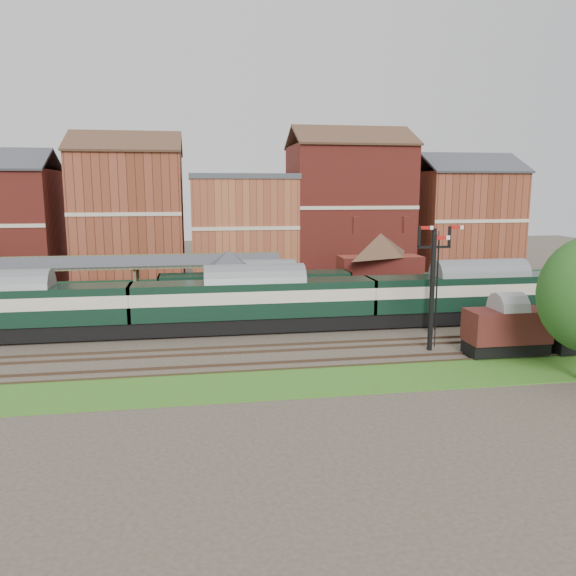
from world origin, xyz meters
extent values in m
plane|color=#473D33|center=(0.00, 0.00, 0.00)|extent=(160.00, 160.00, 0.00)
cube|color=#2D6619|center=(0.00, 16.00, 0.03)|extent=(90.00, 4.50, 0.06)
cube|color=#2D6619|center=(0.00, -12.00, 0.03)|extent=(90.00, 5.00, 0.06)
cube|color=#193823|center=(0.00, 18.00, 0.75)|extent=(90.00, 0.12, 1.50)
cube|color=#2D2D2D|center=(-5.00, 9.75, 0.50)|extent=(55.00, 3.40, 1.00)
cube|color=#627050|center=(-3.00, 3.25, 1.20)|extent=(3.40, 3.20, 2.40)
cube|color=#4E4E31|center=(-3.00, 3.25, 3.40)|extent=(3.60, 3.40, 2.00)
pyramid|color=#383A3F|center=(-3.00, 3.25, 5.20)|extent=(5.40, 5.40, 1.60)
cube|color=brown|center=(5.00, 3.25, 1.10)|extent=(3.00, 2.40, 2.20)
cube|color=#4C3323|center=(5.00, 2.60, 2.55)|extent=(3.20, 1.34, 0.79)
cube|color=#4C3323|center=(5.00, 3.90, 2.55)|extent=(3.20, 1.34, 0.79)
cube|color=maroon|center=(12.00, 9.75, 2.75)|extent=(8.00, 3.00, 3.50)
pyramid|color=#4C3323|center=(12.00, 9.75, 5.60)|extent=(8.10, 8.10, 2.20)
cube|color=maroon|center=(9.50, 9.75, 6.10)|extent=(0.60, 0.60, 1.60)
cube|color=maroon|center=(14.50, 9.75, 6.10)|extent=(0.60, 0.60, 1.60)
cube|color=#4E4E31|center=(-22.00, 8.45, 2.70)|extent=(0.22, 0.22, 3.40)
cube|color=#4E4E31|center=(0.00, 11.05, 2.70)|extent=(0.22, 0.22, 3.40)
cube|color=#383A3F|center=(-11.00, 8.80, 4.60)|extent=(26.00, 1.99, 0.90)
cube|color=#383A3F|center=(-11.00, 10.70, 4.60)|extent=(26.00, 1.99, 0.90)
cube|color=#4E4E31|center=(-11.00, 9.75, 4.98)|extent=(26.00, 0.20, 0.20)
cube|color=black|center=(12.00, -2.50, 4.00)|extent=(0.25, 0.25, 8.00)
cube|color=black|center=(12.00, -2.50, 6.60)|extent=(2.60, 0.18, 0.18)
cube|color=#B2140F|center=(11.35, -2.50, 8.05)|extent=(1.10, 0.08, 0.25)
cube|color=#B2140F|center=(13.75, -2.50, 8.05)|extent=(1.10, 0.08, 0.25)
cube|color=black|center=(10.00, -7.00, 4.00)|extent=(0.25, 0.25, 8.00)
cube|color=#B2140F|center=(10.55, -7.00, 7.70)|extent=(1.10, 0.08, 0.25)
cube|color=brown|center=(-13.00, 25.00, 7.50)|extent=(12.00, 10.00, 15.00)
cube|color=#A75936|center=(0.00, 25.00, 6.00)|extent=(12.00, 10.00, 12.00)
cube|color=maroon|center=(13.00, 25.00, 8.00)|extent=(14.00, 10.00, 16.00)
cube|color=brown|center=(28.00, 25.00, 6.50)|extent=(12.00, 10.00, 13.00)
cube|color=black|center=(-19.71, 0.00, 0.72)|extent=(18.44, 2.58, 1.13)
cube|color=black|center=(-1.27, 0.00, 0.72)|extent=(18.44, 2.58, 1.13)
cube|color=black|center=(-1.27, 0.00, 2.62)|extent=(18.44, 2.87, 2.66)
cube|color=beige|center=(-1.27, 0.00, 2.94)|extent=(18.46, 2.91, 0.92)
cube|color=slate|center=(-1.27, 0.00, 4.10)|extent=(18.44, 2.87, 0.61)
cube|color=black|center=(17.17, 0.00, 0.72)|extent=(18.44, 2.58, 1.13)
cube|color=black|center=(17.17, 0.00, 2.62)|extent=(18.44, 2.87, 2.66)
cube|color=beige|center=(17.17, 0.00, 2.94)|extent=(18.46, 2.91, 0.92)
cube|color=slate|center=(17.17, 0.00, 4.10)|extent=(18.44, 2.87, 0.61)
cube|color=black|center=(-0.47, 6.50, 0.67)|extent=(16.78, 2.35, 1.03)
cube|color=black|center=(-0.47, 6.50, 2.40)|extent=(16.78, 2.61, 2.42)
cube|color=beige|center=(-0.47, 6.50, 2.69)|extent=(16.80, 2.65, 0.84)
cube|color=slate|center=(-0.47, 6.50, 3.75)|extent=(16.78, 2.61, 0.56)
cube|color=black|center=(14.44, -9.00, 0.56)|extent=(5.36, 1.97, 0.80)
cube|color=#481418|center=(14.44, -9.00, 2.04)|extent=(5.36, 2.32, 2.14)
cube|color=gray|center=(14.44, -9.00, 3.22)|extent=(5.36, 2.32, 0.39)
camera|label=1|loc=(-5.64, -42.03, 10.87)|focal=35.00mm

